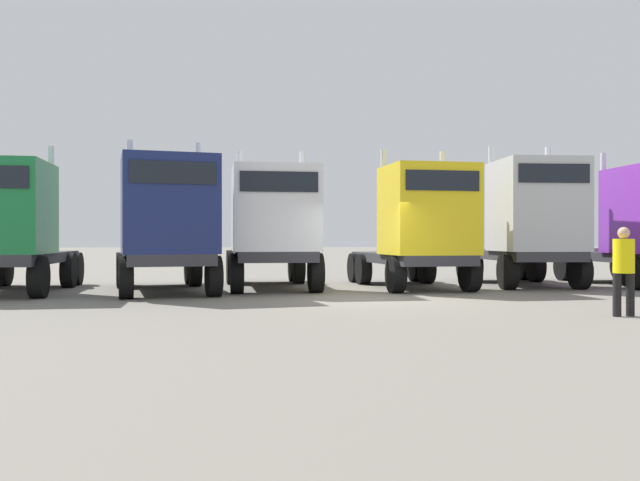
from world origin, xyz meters
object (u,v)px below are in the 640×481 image
at_px(semi_truck_navy, 167,224).
at_px(semi_truck_yellow, 421,227).
at_px(semi_truck_silver, 530,221).
at_px(visitor_in_hivis, 624,265).
at_px(semi_truck_green, 6,225).
at_px(semi_truck_white, 273,227).

height_order(semi_truck_navy, semi_truck_yellow, semi_truck_navy).
xyz_separation_m(semi_truck_silver, visitor_in_hivis, (-1.82, -7.80, -1.06)).
relative_size(semi_truck_green, semi_truck_silver, 1.05).
distance_m(semi_truck_green, semi_truck_navy, 4.26).
relative_size(semi_truck_white, visitor_in_hivis, 3.58).
bearing_deg(semi_truck_navy, semi_truck_yellow, 85.10).
bearing_deg(semi_truck_yellow, semi_truck_navy, -88.36).
distance_m(semi_truck_yellow, visitor_in_hivis, 7.51).
bearing_deg(semi_truck_silver, semi_truck_navy, -80.06).
distance_m(semi_truck_green, semi_truck_yellow, 11.58).
xyz_separation_m(semi_truck_white, semi_truck_silver, (8.09, 0.08, 0.22)).
bearing_deg(semi_truck_yellow, semi_truck_green, -91.65).
distance_m(semi_truck_green, semi_truck_white, 7.26).
distance_m(semi_truck_white, visitor_in_hivis, 9.98).
relative_size(semi_truck_navy, semi_truck_silver, 1.13).
height_order(semi_truck_navy, semi_truck_silver, semi_truck_silver).
distance_m(semi_truck_green, semi_truck_silver, 15.33).
height_order(semi_truck_white, semi_truck_silver, semi_truck_silver).
bearing_deg(semi_truck_navy, semi_truck_white, 100.56).
relative_size(semi_truck_green, semi_truck_navy, 0.93).
bearing_deg(semi_truck_silver, semi_truck_white, -85.46).
distance_m(semi_truck_green, visitor_in_hivis, 15.22).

